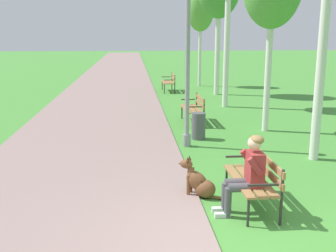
{
  "coord_description": "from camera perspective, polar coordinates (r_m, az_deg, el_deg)",
  "views": [
    {
      "loc": [
        -1.36,
        -4.75,
        2.74
      ],
      "look_at": [
        -0.65,
        3.26,
        0.9
      ],
      "focal_mm": 43.76,
      "sensor_mm": 36.0,
      "label": 1
    }
  ],
  "objects": [
    {
      "name": "lamp_post_near",
      "position": [
        9.77,
        2.75,
        9.57
      ],
      "size": [
        0.24,
        0.24,
        4.21
      ],
      "color": "gray",
      "rests_on": "ground"
    },
    {
      "name": "ground_plane",
      "position": [
        5.65,
        9.92,
        -16.33
      ],
      "size": [
        120.0,
        120.0,
        0.0
      ],
      "primitive_type": "plane",
      "color": "#478E38"
    },
    {
      "name": "park_bench_mid",
      "position": [
        12.65,
        3.68,
        2.7
      ],
      "size": [
        0.55,
        1.5,
        0.85
      ],
      "color": "olive",
      "rests_on": "ground"
    },
    {
      "name": "litter_bin",
      "position": [
        10.76,
        4.27,
        0.0
      ],
      "size": [
        0.36,
        0.36,
        0.7
      ],
      "primitive_type": "cylinder",
      "color": "#515156",
      "rests_on": "ground"
    },
    {
      "name": "birch_tree_sixth",
      "position": [
        21.62,
        4.55,
        15.89
      ],
      "size": [
        1.41,
        1.2,
        5.09
      ],
      "color": "silver",
      "rests_on": "ground"
    },
    {
      "name": "park_bench_far",
      "position": [
        19.52,
        0.21,
        6.31
      ],
      "size": [
        0.55,
        1.5,
        0.85
      ],
      "color": "olive",
      "rests_on": "ground"
    },
    {
      "name": "person_seated_on_near_bench",
      "position": [
        6.35,
        11.01,
        -6.28
      ],
      "size": [
        0.74,
        0.49,
        1.25
      ],
      "color": "#4C4C51",
      "rests_on": "ground"
    },
    {
      "name": "paved_path",
      "position": [
        28.9,
        -7.23,
        7.36
      ],
      "size": [
        4.34,
        60.0,
        0.04
      ],
      "primitive_type": "cube",
      "color": "gray",
      "rests_on": "ground"
    },
    {
      "name": "dog_brown",
      "position": [
        7.02,
        4.38,
        -7.84
      ],
      "size": [
        0.77,
        0.48,
        0.71
      ],
      "color": "brown",
      "rests_on": "ground"
    },
    {
      "name": "park_bench_near",
      "position": [
        6.7,
        12.07,
        -6.84
      ],
      "size": [
        0.55,
        1.5,
        0.85
      ],
      "color": "olive",
      "rests_on": "ground"
    }
  ]
}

